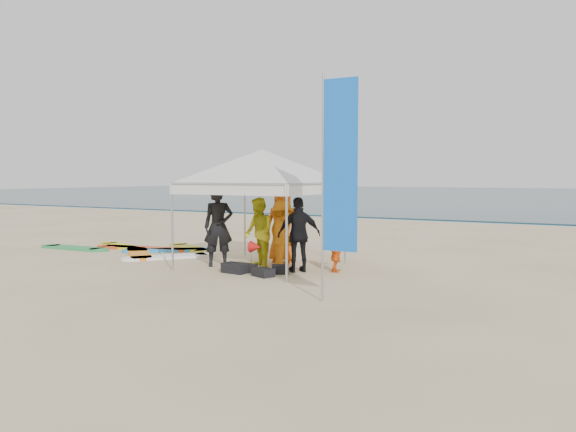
# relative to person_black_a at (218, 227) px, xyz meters

# --- Properties ---
(ground) EXTENTS (120.00, 120.00, 0.00)m
(ground) POSITION_rel_person_black_a_xyz_m (0.42, -1.73, -0.95)
(ground) COLOR beige
(ground) RESTS_ON ground
(ocean) EXTENTS (160.00, 84.00, 0.08)m
(ocean) POSITION_rel_person_black_a_xyz_m (0.42, 58.27, -0.91)
(ocean) COLOR #0C2633
(ocean) RESTS_ON ground
(shoreline_foam) EXTENTS (160.00, 1.20, 0.01)m
(shoreline_foam) POSITION_rel_person_black_a_xyz_m (0.42, 16.47, -0.95)
(shoreline_foam) COLOR silver
(shoreline_foam) RESTS_ON ground
(person_black_a) EXTENTS (0.82, 0.80, 1.90)m
(person_black_a) POSITION_rel_person_black_a_xyz_m (0.00, 0.00, 0.00)
(person_black_a) COLOR black
(person_black_a) RESTS_ON ground
(person_yellow) EXTENTS (1.02, 0.99, 1.66)m
(person_yellow) POSITION_rel_person_black_a_xyz_m (0.93, 0.32, -0.12)
(person_yellow) COLOR yellow
(person_yellow) RESTS_ON ground
(person_orange_a) EXTENTS (1.17, 1.07, 1.58)m
(person_orange_a) POSITION_rel_person_black_a_xyz_m (1.38, 0.64, -0.16)
(person_orange_a) COLOR orange
(person_orange_a) RESTS_ON ground
(person_black_b) EXTENTS (1.00, 0.98, 1.69)m
(person_black_b) POSITION_rel_person_black_a_xyz_m (2.06, 0.22, -0.11)
(person_black_b) COLOR black
(person_black_b) RESTS_ON ground
(person_orange_b) EXTENTS (1.02, 0.80, 1.83)m
(person_orange_b) POSITION_rel_person_black_a_xyz_m (1.04, 1.27, -0.03)
(person_orange_b) COLOR #CB5912
(person_orange_b) RESTS_ON ground
(person_seated) EXTENTS (0.47, 0.88, 0.91)m
(person_seated) POSITION_rel_person_black_a_xyz_m (2.77, 0.66, -0.50)
(person_seated) COLOR orange
(person_seated) RESTS_ON ground
(canopy_tent) EXTENTS (4.21, 4.21, 3.18)m
(canopy_tent) POSITION_rel_person_black_a_xyz_m (0.95, 0.46, 1.82)
(canopy_tent) COLOR #A5A5A8
(canopy_tent) RESTS_ON ground
(feather_flag) EXTENTS (0.65, 0.04, 3.88)m
(feather_flag) POSITION_rel_person_black_a_xyz_m (4.10, -2.20, 1.33)
(feather_flag) COLOR #A5A5A8
(feather_flag) RESTS_ON ground
(marker_pennant) EXTENTS (0.28, 0.28, 0.64)m
(marker_pennant) POSITION_rel_person_black_a_xyz_m (0.93, 0.18, -0.46)
(marker_pennant) COLOR #A5A5A8
(marker_pennant) RESTS_ON ground
(gear_pile) EXTENTS (1.45, 0.90, 0.22)m
(gear_pile) POSITION_rel_person_black_a_xyz_m (1.21, -0.47, -0.85)
(gear_pile) COLOR black
(gear_pile) RESTS_ON ground
(surfboard_spread) EXTENTS (5.48, 3.29, 0.07)m
(surfboard_spread) POSITION_rel_person_black_a_xyz_m (-3.52, 1.13, -0.92)
(surfboard_spread) COLOR yellow
(surfboard_spread) RESTS_ON ground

